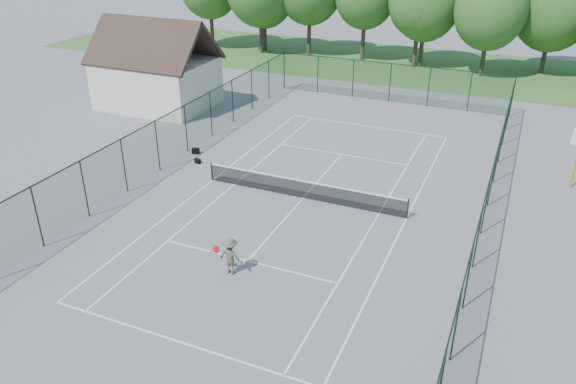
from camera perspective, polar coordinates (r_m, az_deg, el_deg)
name	(u,v)px	position (r m, az deg, el deg)	size (l,w,h in m)	color
ground	(303,198)	(29.55, 1.54, -0.63)	(140.00, 140.00, 0.00)	slate
grass_far	(420,66)	(56.86, 13.22, 12.36)	(80.00, 16.00, 0.01)	#41702E
court_lines	(303,198)	(29.55, 1.54, -0.62)	(11.05, 23.85, 0.01)	white
tennis_net	(303,188)	(29.29, 1.55, 0.37)	(11.08, 0.08, 1.10)	black
fence_enclosure	(303,171)	(28.86, 1.58, 2.11)	(18.05, 36.05, 3.02)	#1A3821
utility_building	(156,65)	(44.15, -13.31, 12.43)	(8.60, 6.27, 6.63)	#F3EACA
tree_line_far	(426,1)	(55.72, 13.89, 18.31)	(39.40, 6.40, 9.70)	#3F3122
sports_bag_a	(196,151)	(35.37, -9.37, 4.14)	(0.44, 0.26, 0.35)	black
sports_bag_b	(198,161)	(33.99, -9.18, 3.13)	(0.36, 0.22, 0.28)	black
tennis_player	(231,256)	(23.44, -5.84, -6.49)	(1.77, 0.78, 1.64)	#50563C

